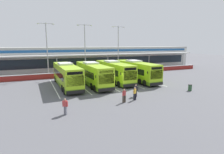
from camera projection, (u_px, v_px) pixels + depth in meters
ground_plane at (119, 91)px, 26.65m from camera, size 200.00×200.00×0.00m
terminal_building at (77, 58)px, 50.39m from camera, size 70.00×13.00×6.00m
red_barrier_wall at (90, 73)px, 39.63m from camera, size 60.00×0.40×1.10m
coach_bus_leftmost at (67, 76)px, 29.25m from camera, size 2.99×12.18×3.78m
coach_bus_left_centre at (93, 74)px, 30.55m from camera, size 2.99×12.18×3.78m
coach_bus_centre at (114, 72)px, 33.28m from camera, size 2.99×12.18×3.78m
coach_bus_right_centre at (136, 71)px, 34.18m from camera, size 2.99×12.18×3.78m
bay_stripe_far_west at (54, 88)px, 28.75m from camera, size 0.14×13.00×0.01m
bay_stripe_west at (80, 85)px, 30.41m from camera, size 0.14×13.00×0.01m
bay_stripe_mid_west at (104, 83)px, 32.06m from camera, size 0.14×13.00×0.01m
bay_stripe_centre at (125, 81)px, 33.72m from camera, size 0.14×13.00×0.01m
bay_stripe_mid_east at (145, 80)px, 35.37m from camera, size 0.14×13.00×0.01m
pedestrian_with_handbag at (136, 90)px, 23.75m from camera, size 0.62×0.51×1.62m
pedestrian_in_dark_coat at (135, 93)px, 22.29m from camera, size 0.45×0.44×1.62m
pedestrian_child at (124, 95)px, 21.35m from camera, size 0.53×0.34×1.62m
pedestrian_near_bin at (65, 106)px, 17.62m from camera, size 0.50×0.41×1.62m
lamp_post_west at (47, 47)px, 37.16m from camera, size 3.24×0.28×11.00m
lamp_post_centre at (85, 46)px, 39.84m from camera, size 3.24×0.28×11.00m
lamp_post_east at (118, 46)px, 43.78m from camera, size 3.24×0.28×11.00m
litter_bin at (190, 88)px, 26.91m from camera, size 0.54×0.54×0.93m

